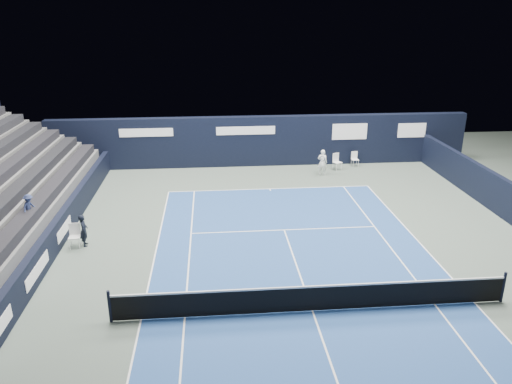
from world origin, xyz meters
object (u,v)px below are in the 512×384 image
Objects in this scene: folding_chair_back_b at (355,158)px; tennis_player at (322,162)px; folding_chair_back_a at (336,159)px; line_judge_chair at (74,234)px; tennis_net at (313,298)px.

folding_chair_back_b is 0.60× the size of tennis_player.
tennis_player reaches higher than folding_chair_back_b.
tennis_player is (-1.10, -1.03, 0.10)m from folding_chair_back_a.
folding_chair_back_b is 17.81m from line_judge_chair.
folding_chair_back_b is at bearing 69.75° from tennis_net.
folding_chair_back_b is at bearing 1.23° from folding_chair_back_a.
tennis_net is 8.35× the size of tennis_player.
folding_chair_back_a reaches higher than line_judge_chair.
tennis_net reaches higher than folding_chair_back_b.
folding_chair_back_a is 16.38m from line_judge_chair.
tennis_player reaches higher than folding_chair_back_a.
tennis_player is (12.19, 8.55, 0.20)m from line_judge_chair.
tennis_player is at bearing -152.18° from folding_chair_back_b.
folding_chair_back_a is 15.79m from tennis_net.
folding_chair_back_b is at bearing 30.98° from line_judge_chair.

